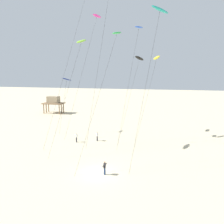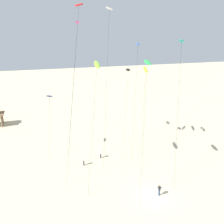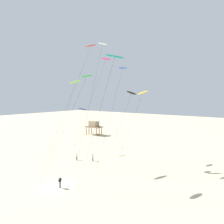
{
  "view_description": "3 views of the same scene",
  "coord_description": "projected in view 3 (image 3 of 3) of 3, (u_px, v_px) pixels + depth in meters",
  "views": [
    {
      "loc": [
        7.2,
        -24.35,
        12.21
      ],
      "look_at": [
        -1.0,
        11.94,
        5.42
      ],
      "focal_mm": 35.86,
      "sensor_mm": 36.0,
      "label": 1
    },
    {
      "loc": [
        -14.06,
        -24.69,
        20.88
      ],
      "look_at": [
        -3.1,
        8.19,
        9.71
      ],
      "focal_mm": 39.26,
      "sensor_mm": 36.0,
      "label": 2
    },
    {
      "loc": [
        24.99,
        -19.47,
        13.71
      ],
      "look_at": [
        0.24,
        13.81,
        10.63
      ],
      "focal_mm": 32.83,
      "sensor_mm": 36.0,
      "label": 3
    }
  ],
  "objects": [
    {
      "name": "kite_black",
      "position": [
        131.0,
        94.0,
        42.21
      ],
      "size": [
        3.74,
        6.34,
        15.08
      ],
      "color": "black",
      "rests_on": "ground"
    },
    {
      "name": "kite_blue",
      "position": [
        122.0,
        70.0,
        38.89
      ],
      "size": [
        3.37,
        5.9,
        19.34
      ],
      "color": "blue",
      "rests_on": "ground"
    },
    {
      "name": "kite_teal",
      "position": [
        114.0,
        57.0,
        30.97
      ],
      "size": [
        4.17,
        6.82,
        20.28
      ],
      "color": "teal",
      "rests_on": "ground"
    },
    {
      "name": "kite_flyer_middle",
      "position": [
        77.0,
        156.0,
        44.36
      ],
      "size": [
        0.6,
        0.58,
        1.67
      ],
      "color": "#33333D",
      "rests_on": "ground"
    },
    {
      "name": "kite_green",
      "position": [
        86.0,
        77.0,
        34.0
      ],
      "size": [
        4.27,
        8.23,
        17.54
      ],
      "color": "green",
      "rests_on": "ground"
    },
    {
      "name": "stilt_house",
      "position": [
        94.0,
        125.0,
        73.83
      ],
      "size": [
        6.13,
        3.56,
        5.0
      ],
      "color": "#846647",
      "rests_on": "ground"
    },
    {
      "name": "kite_white",
      "position": [
        102.0,
        48.0,
        41.43
      ],
      "size": [
        3.58,
        5.87,
        24.79
      ],
      "color": "white",
      "rests_on": "ground"
    },
    {
      "name": "kite_red",
      "position": [
        90.0,
        48.0,
        44.94
      ],
      "size": [
        5.64,
        9.75,
        25.39
      ],
      "color": "red",
      "rests_on": "ground"
    },
    {
      "name": "kite_navy",
      "position": [
        83.0,
        110.0,
        51.18
      ],
      "size": [
        1.95,
        3.12,
        11.07
      ],
      "color": "navy",
      "rests_on": "ground"
    },
    {
      "name": "kite_flyer_furthest",
      "position": [
        93.0,
        157.0,
        43.59
      ],
      "size": [
        0.72,
        0.72,
        1.67
      ],
      "color": "#33333D",
      "rests_on": "ground"
    },
    {
      "name": "kite_lime",
      "position": [
        75.0,
        82.0,
        40.39
      ],
      "size": [
        3.76,
        7.49,
        17.22
      ],
      "color": "#8CD833",
      "rests_on": "ground"
    },
    {
      "name": "ground_plane",
      "position": [
        57.0,
        186.0,
        31.47
      ],
      "size": [
        260.0,
        260.0,
        0.0
      ],
      "primitive_type": "plane",
      "color": "beige"
    },
    {
      "name": "kite_flyer_nearest",
      "position": [
        60.0,
        182.0,
        30.82
      ],
      "size": [
        0.51,
        0.54,
        1.67
      ],
      "color": "navy",
      "rests_on": "ground"
    },
    {
      "name": "kite_magenta",
      "position": [
        105.0,
        61.0,
        48.52
      ],
      "size": [
        4.86,
        8.94,
        22.98
      ],
      "color": "#D8339E",
      "rests_on": "ground"
    },
    {
      "name": "kite_yellow",
      "position": [
        143.0,
        93.0,
        39.7
      ],
      "size": [
        3.66,
        6.98,
        15.08
      ],
      "color": "yellow",
      "rests_on": "ground"
    }
  ]
}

